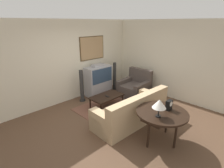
{
  "coord_description": "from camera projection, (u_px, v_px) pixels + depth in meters",
  "views": [
    {
      "loc": [
        -3.04,
        -2.96,
        2.61
      ],
      "look_at": [
        0.63,
        0.73,
        0.75
      ],
      "focal_mm": 28.0,
      "sensor_mm": 36.0,
      "label": 1
    }
  ],
  "objects": [
    {
      "name": "speaker_tower_left",
      "position": [
        82.0,
        87.0,
        5.95
      ],
      "size": [
        0.21,
        0.21,
        1.1
      ],
      "color": "black",
      "rests_on": "ground_plane"
    },
    {
      "name": "area_rug",
      "position": [
        110.0,
        107.0,
        5.64
      ],
      "size": [
        1.97,
        1.51,
        0.01
      ],
      "color": "brown",
      "rests_on": "ground_plane"
    },
    {
      "name": "table_lamp",
      "position": [
        159.0,
        104.0,
        3.54
      ],
      "size": [
        0.29,
        0.29,
        0.39
      ],
      "color": "black",
      "rests_on": "console_table"
    },
    {
      "name": "coffee_table",
      "position": [
        107.0,
        97.0,
        5.53
      ],
      "size": [
        1.04,
        0.6,
        0.4
      ],
      "color": "black",
      "rests_on": "ground_plane"
    },
    {
      "name": "ground_plane",
      "position": [
        114.0,
        121.0,
        4.87
      ],
      "size": [
        12.0,
        12.0,
        0.0
      ],
      "primitive_type": "plane",
      "color": "brown"
    },
    {
      "name": "wall_right",
      "position": [
        167.0,
        60.0,
        6.16
      ],
      "size": [
        0.06,
        12.0,
        2.7
      ],
      "color": "beige",
      "rests_on": "ground_plane"
    },
    {
      "name": "wall_back",
      "position": [
        70.0,
        61.0,
        5.85
      ],
      "size": [
        12.0,
        0.1,
        2.7
      ],
      "color": "beige",
      "rests_on": "ground_plane"
    },
    {
      "name": "tv",
      "position": [
        98.0,
        80.0,
        6.51
      ],
      "size": [
        1.01,
        0.46,
        1.17
      ],
      "color": "#9E9EA3",
      "rests_on": "ground_plane"
    },
    {
      "name": "couch",
      "position": [
        132.0,
        112.0,
        4.72
      ],
      "size": [
        2.22,
        0.93,
        0.87
      ],
      "rotation": [
        0.0,
        0.0,
        3.1
      ],
      "color": "tan",
      "rests_on": "ground_plane"
    },
    {
      "name": "mantel_clock",
      "position": [
        169.0,
        105.0,
        3.88
      ],
      "size": [
        0.16,
        0.1,
        0.23
      ],
      "color": "black",
      "rests_on": "console_table"
    },
    {
      "name": "speaker_tower_right",
      "position": [
        115.0,
        77.0,
        7.01
      ],
      "size": [
        0.21,
        0.21,
        1.1
      ],
      "color": "black",
      "rests_on": "ground_plane"
    },
    {
      "name": "armchair",
      "position": [
        135.0,
        88.0,
        6.44
      ],
      "size": [
        1.03,
        0.99,
        0.96
      ],
      "rotation": [
        0.0,
        0.0,
        -1.51
      ],
      "color": "#473D38",
      "rests_on": "ground_plane"
    },
    {
      "name": "remote",
      "position": [
        107.0,
        96.0,
        5.45
      ],
      "size": [
        0.05,
        0.16,
        0.02
      ],
      "color": "black",
      "rests_on": "coffee_table"
    },
    {
      "name": "console_table",
      "position": [
        162.0,
        114.0,
        3.85
      ],
      "size": [
        1.13,
        1.13,
        0.75
      ],
      "color": "black",
      "rests_on": "ground_plane"
    }
  ]
}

